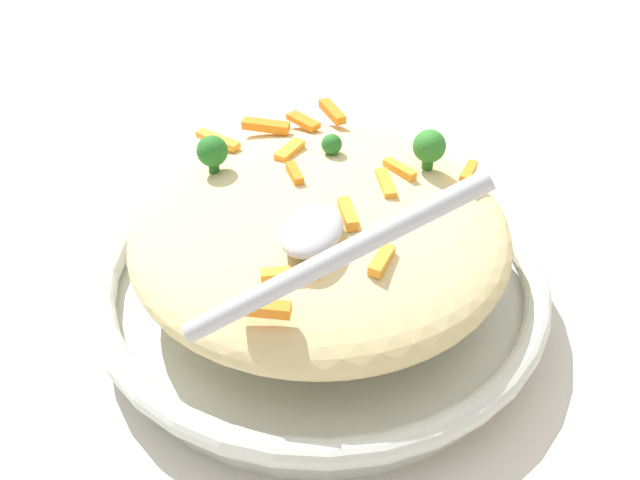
% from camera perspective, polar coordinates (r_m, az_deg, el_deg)
% --- Properties ---
extents(ground_plane, '(2.40, 2.40, 0.00)m').
position_cam_1_polar(ground_plane, '(0.61, -0.00, -5.02)').
color(ground_plane, beige).
extents(serving_bowl, '(0.36, 0.36, 0.05)m').
position_cam_1_polar(serving_bowl, '(0.59, -0.00, -3.29)').
color(serving_bowl, silver).
rests_on(serving_bowl, ground_plane).
extents(pasta_mound, '(0.29, 0.28, 0.07)m').
position_cam_1_polar(pasta_mound, '(0.56, -0.00, 0.74)').
color(pasta_mound, '#DBC689').
rests_on(pasta_mound, serving_bowl).
extents(carrot_piece_0, '(0.02, 0.03, 0.01)m').
position_cam_1_polar(carrot_piece_0, '(0.56, 6.14, 5.38)').
color(carrot_piece_0, orange).
rests_on(carrot_piece_0, pasta_mound).
extents(carrot_piece_1, '(0.03, 0.03, 0.01)m').
position_cam_1_polar(carrot_piece_1, '(0.64, 0.94, 9.87)').
color(carrot_piece_1, orange).
rests_on(carrot_piece_1, pasta_mound).
extents(carrot_piece_2, '(0.03, 0.01, 0.01)m').
position_cam_1_polar(carrot_piece_2, '(0.49, 0.13, -0.73)').
color(carrot_piece_2, orange).
rests_on(carrot_piece_2, pasta_mound).
extents(carrot_piece_3, '(0.02, 0.03, 0.01)m').
position_cam_1_polar(carrot_piece_3, '(0.45, -4.40, -5.26)').
color(carrot_piece_3, orange).
rests_on(carrot_piece_3, pasta_mound).
extents(carrot_piece_4, '(0.03, 0.02, 0.01)m').
position_cam_1_polar(carrot_piece_4, '(0.51, 2.17, 2.03)').
color(carrot_piece_4, orange).
rests_on(carrot_piece_4, pasta_mound).
extents(carrot_piece_5, '(0.02, 0.02, 0.01)m').
position_cam_1_polar(carrot_piece_5, '(0.55, -1.95, 5.12)').
color(carrot_piece_5, orange).
rests_on(carrot_piece_5, pasta_mound).
extents(carrot_piece_6, '(0.02, 0.04, 0.01)m').
position_cam_1_polar(carrot_piece_6, '(0.62, -4.19, 8.77)').
color(carrot_piece_6, orange).
rests_on(carrot_piece_6, pasta_mound).
extents(carrot_piece_7, '(0.02, 0.04, 0.01)m').
position_cam_1_polar(carrot_piece_7, '(0.47, -2.33, -2.63)').
color(carrot_piece_7, orange).
rests_on(carrot_piece_7, pasta_mound).
extents(carrot_piece_8, '(0.03, 0.02, 0.01)m').
position_cam_1_polar(carrot_piece_8, '(0.58, -2.35, 6.89)').
color(carrot_piece_8, orange).
rests_on(carrot_piece_8, pasta_mound).
extents(carrot_piece_9, '(0.02, 0.03, 0.01)m').
position_cam_1_polar(carrot_piece_9, '(0.63, -1.30, 9.15)').
color(carrot_piece_9, orange).
rests_on(carrot_piece_9, pasta_mound).
extents(carrot_piece_10, '(0.02, 0.04, 0.01)m').
position_cam_1_polar(carrot_piece_10, '(0.61, -7.87, 7.65)').
color(carrot_piece_10, orange).
rests_on(carrot_piece_10, pasta_mound).
extents(carrot_piece_11, '(0.03, 0.01, 0.01)m').
position_cam_1_polar(carrot_piece_11, '(0.48, 4.76, -1.61)').
color(carrot_piece_11, orange).
rests_on(carrot_piece_11, pasta_mound).
extents(carrot_piece_12, '(0.03, 0.02, 0.01)m').
position_cam_1_polar(carrot_piece_12, '(0.55, 5.08, 4.37)').
color(carrot_piece_12, orange).
rests_on(carrot_piece_12, pasta_mound).
extents(carrot_piece_13, '(0.03, 0.01, 0.01)m').
position_cam_1_polar(carrot_piece_13, '(0.57, 11.37, 5.15)').
color(carrot_piece_13, orange).
rests_on(carrot_piece_13, pasta_mound).
extents(broccoli_floret_0, '(0.02, 0.02, 0.03)m').
position_cam_1_polar(broccoli_floret_0, '(0.57, -8.29, 6.74)').
color(broccoli_floret_0, '#205B1C').
rests_on(broccoli_floret_0, pasta_mound).
extents(broccoli_floret_1, '(0.03, 0.03, 0.03)m').
position_cam_1_polar(broccoli_floret_1, '(0.57, 8.41, 7.11)').
color(broccoli_floret_1, '#296820').
rests_on(broccoli_floret_1, pasta_mound).
extents(broccoli_floret_2, '(0.02, 0.02, 0.02)m').
position_cam_1_polar(broccoli_floret_2, '(0.58, 0.91, 7.36)').
color(broccoli_floret_2, '#205B1C').
rests_on(broccoli_floret_2, pasta_mound).
extents(serving_spoon, '(0.15, 0.15, 0.10)m').
position_cam_1_polar(serving_spoon, '(0.45, -0.09, -0.07)').
color(serving_spoon, '#B7B7BC').
rests_on(serving_spoon, pasta_mound).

